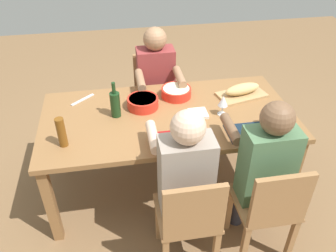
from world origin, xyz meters
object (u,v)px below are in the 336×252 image
object	(u,v)px
serving_bowl_pasta	(176,92)
cutting_board	(242,95)
dining_table	(168,122)
diner_far_center	(157,81)
chair_near_right	(270,207)
bread_loaf	(242,89)
chair_near_center	(190,218)
serving_bowl_greens	(143,102)
diner_near_center	(185,174)
wine_glass	(223,102)
beer_bottle	(62,132)
chair_far_center	(154,92)
napkin_stack	(198,114)
diner_near_right	(264,164)
wine_bottle	(115,104)

from	to	relation	value
serving_bowl_pasta	cutting_board	size ratio (longest dim) A/B	0.62
dining_table	diner_far_center	bearing A→B (deg)	90.00
chair_near_right	bread_loaf	size ratio (longest dim) A/B	2.66
chair_near_center	serving_bowl_greens	xyz separation A→B (m)	(-0.18, 0.95, 0.31)
chair_near_right	serving_bowl_greens	bearing A→B (deg)	127.01
diner_near_center	wine_glass	bearing A→B (deg)	53.54
chair_near_center	bread_loaf	bearing A→B (deg)	56.20
beer_bottle	diner_near_center	bearing A→B (deg)	-25.95
chair_far_center	napkin_stack	xyz separation A→B (m)	(0.23, -0.86, 0.27)
diner_near_right	cutting_board	size ratio (longest dim) A/B	3.00
serving_bowl_greens	napkin_stack	world-z (taller)	serving_bowl_greens
serving_bowl_pasta	cutting_board	world-z (taller)	serving_bowl_pasta
dining_table	chair_near_right	bearing A→B (deg)	-56.47
serving_bowl_pasta	diner_near_center	bearing A→B (deg)	-97.35
serving_bowl_pasta	napkin_stack	xyz separation A→B (m)	(0.12, -0.31, -0.03)
chair_near_center	serving_bowl_pasta	size ratio (longest dim) A/B	3.40
chair_near_right	wine_glass	distance (m)	0.84
cutting_board	serving_bowl_pasta	bearing A→B (deg)	171.18
diner_near_center	wine_glass	xyz separation A→B (m)	(0.42, 0.56, 0.16)
dining_table	serving_bowl_pasta	distance (m)	0.31
cutting_board	wine_bottle	world-z (taller)	wine_bottle
diner_far_center	serving_bowl_pasta	size ratio (longest dim) A/B	4.80
diner_far_center	beer_bottle	bearing A→B (deg)	-131.16
chair_far_center	napkin_stack	bearing A→B (deg)	-74.98
dining_table	napkin_stack	distance (m)	0.25
dining_table	chair_far_center	xyz separation A→B (m)	(0.00, 0.81, -0.18)
serving_bowl_pasta	beer_bottle	distance (m)	1.03
diner_near_right	chair_near_center	bearing A→B (deg)	-161.20
diner_near_center	chair_far_center	bearing A→B (deg)	90.00
diner_near_right	napkin_stack	size ratio (longest dim) A/B	8.57
dining_table	diner_near_center	bearing A→B (deg)	-90.00
diner_near_center	bread_loaf	xyz separation A→B (m)	(0.66, 0.81, 0.11)
diner_far_center	bread_loaf	distance (m)	0.81
chair_far_center	chair_near_center	world-z (taller)	same
chair_near_right	wine_glass	size ratio (longest dim) A/B	5.12
dining_table	napkin_stack	world-z (taller)	napkin_stack
diner_near_right	serving_bowl_pasta	size ratio (longest dim) A/B	4.80
beer_bottle	diner_far_center	bearing A→B (deg)	48.84
diner_near_center	wine_glass	size ratio (longest dim) A/B	7.23
diner_near_right	beer_bottle	bearing A→B (deg)	164.00
cutting_board	beer_bottle	xyz separation A→B (m)	(-1.44, -0.43, 0.10)
diner_near_right	dining_table	bearing A→B (deg)	130.55
diner_near_right	bread_loaf	size ratio (longest dim) A/B	3.75
diner_near_center	napkin_stack	size ratio (longest dim) A/B	8.57
diner_far_center	cutting_board	distance (m)	0.81
chair_near_center	diner_near_center	distance (m)	0.28
cutting_board	chair_near_center	bearing A→B (deg)	-123.80
diner_near_center	wine_glass	world-z (taller)	diner_near_center
dining_table	wine_bottle	distance (m)	0.44
serving_bowl_greens	napkin_stack	distance (m)	0.45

